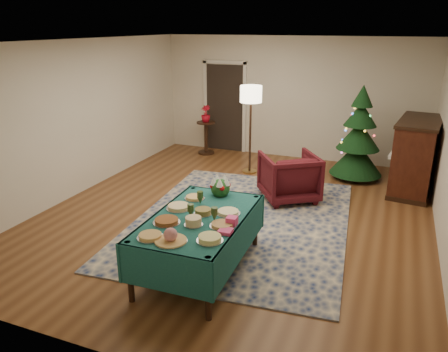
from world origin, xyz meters
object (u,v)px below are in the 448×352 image
at_px(armchair, 289,175).
at_px(potted_plant, 206,117).
at_px(buffet_table, 199,228).
at_px(christmas_tree, 359,137).
at_px(piano, 415,157).
at_px(side_table, 206,138).
at_px(floor_lamp, 251,99).
at_px(gift_box, 232,221).

height_order(armchair, potted_plant, potted_plant).
xyz_separation_m(buffet_table, christmas_tree, (1.43, 4.35, 0.24)).
height_order(armchair, christmas_tree, christmas_tree).
bearing_deg(potted_plant, piano, -10.10).
bearing_deg(side_table, armchair, -39.93).
distance_m(armchair, christmas_tree, 1.93).
bearing_deg(piano, buffet_table, -121.62).
relative_size(floor_lamp, potted_plant, 4.63).
distance_m(potted_plant, christmas_tree, 3.53).
relative_size(buffet_table, armchair, 2.10).
distance_m(armchair, side_table, 3.29).
bearing_deg(buffet_table, gift_box, -8.35).
height_order(gift_box, side_table, gift_box).
bearing_deg(christmas_tree, piano, -17.40).
bearing_deg(buffet_table, side_table, 113.17).
distance_m(gift_box, piano, 4.56).
relative_size(floor_lamp, christmas_tree, 0.96).
bearing_deg(floor_lamp, gift_box, -74.41).
bearing_deg(armchair, christmas_tree, -154.51).
distance_m(side_table, piano, 4.62).
relative_size(armchair, side_table, 1.21).
bearing_deg(gift_box, buffet_table, 171.65).
xyz_separation_m(buffet_table, floor_lamp, (-0.66, 3.89, 0.92)).
distance_m(gift_box, potted_plant, 5.50).
bearing_deg(christmas_tree, armchair, -120.71).
distance_m(floor_lamp, potted_plant, 1.81).
bearing_deg(floor_lamp, side_table, 146.38).
xyz_separation_m(gift_box, floor_lamp, (-1.10, 3.96, 0.73)).
distance_m(side_table, christmas_tree, 3.56).
height_order(armchair, floor_lamp, floor_lamp).
bearing_deg(christmas_tree, floor_lamp, -167.65).
relative_size(buffet_table, potted_plant, 5.01).
height_order(gift_box, piano, piano).
height_order(floor_lamp, side_table, floor_lamp).
height_order(gift_box, christmas_tree, christmas_tree).
bearing_deg(buffet_table, potted_plant, 113.17).
distance_m(buffet_table, side_table, 5.26).
height_order(christmas_tree, piano, christmas_tree).
bearing_deg(armchair, piano, 179.07).
distance_m(gift_box, side_table, 5.52).
distance_m(buffet_table, potted_plant, 5.26).
xyz_separation_m(gift_box, potted_plant, (-2.51, 4.89, 0.08)).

